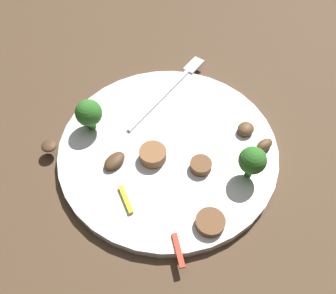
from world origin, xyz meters
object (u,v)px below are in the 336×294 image
mushroom_2 (49,146)px  mushroom_3 (246,129)px  plate (168,150)px  sausage_slice_2 (210,222)px  sausage_slice_1 (152,154)px  mushroom_1 (264,145)px  broccoli_floret_0 (252,161)px  pepper_strip_0 (178,250)px  broccoli_floret_1 (89,113)px  pepper_strip_1 (126,199)px  sausage_slice_0 (201,165)px  fork (172,87)px  mushroom_0 (114,161)px

mushroom_2 → mushroom_3: (0.21, -0.16, 0.00)m
plate → sausage_slice_2: bearing=-108.1°
plate → sausage_slice_1: 0.03m
mushroom_1 → broccoli_floret_0: bearing=-163.7°
broccoli_floret_0 → pepper_strip_0: 0.14m
mushroom_3 → mushroom_1: bearing=-93.6°
broccoli_floret_1 → pepper_strip_0: bearing=-98.4°
plate → mushroom_2: bearing=138.4°
broccoli_floret_0 → mushroom_1: size_ratio=1.98×
pepper_strip_1 → sausage_slice_0: bearing=-15.2°
sausage_slice_2 → mushroom_1: 0.13m
fork → mushroom_2: mushroom_2 is taller
mushroom_0 → mushroom_1: bearing=-34.8°
fork → sausage_slice_2: sausage_slice_2 is taller
sausage_slice_2 → pepper_strip_0: bearing=178.6°
sausage_slice_2 → pepper_strip_1: (-0.05, 0.09, -0.00)m
sausage_slice_1 → pepper_strip_0: 0.13m
plate → sausage_slice_2: sausage_slice_2 is taller
plate → broccoli_floret_1: bearing=120.3°
sausage_slice_0 → fork: bearing=61.9°
broccoli_floret_0 → mushroom_1: 0.06m
sausage_slice_1 → pepper_strip_0: bearing=-117.7°
broccoli_floret_0 → mushroom_1: (0.05, 0.01, -0.03)m
mushroom_1 → broccoli_floret_1: bearing=129.5°
mushroom_0 → plate: bearing=-21.3°
broccoli_floret_0 → mushroom_0: bearing=132.2°
sausage_slice_2 → mushroom_0: 0.14m
broccoli_floret_1 → sausage_slice_2: bearing=-85.1°
broccoli_floret_0 → sausage_slice_2: (-0.08, -0.01, -0.03)m
sausage_slice_1 → sausage_slice_2: (-0.01, -0.12, -0.00)m
mushroom_3 → mushroom_0: bearing=154.5°
fork → broccoli_floret_1: 0.14m
mushroom_3 → pepper_strip_1: 0.19m
plate → mushroom_3: 0.11m
sausage_slice_0 → mushroom_1: size_ratio=1.09×
fork → sausage_slice_2: size_ratio=5.12×
broccoli_floret_0 → sausage_slice_0: size_ratio=1.81×
broccoli_floret_1 → sausage_slice_1: (0.03, -0.09, -0.02)m
sausage_slice_1 → plate: bearing=-1.5°
mushroom_2 → broccoli_floret_1: bearing=-8.5°
fork → pepper_strip_0: size_ratio=4.47×
sausage_slice_1 → sausage_slice_2: 0.12m
mushroom_1 → mushroom_2: (-0.21, 0.19, -0.00)m
plate → pepper_strip_0: pepper_strip_0 is taller
mushroom_1 → mushroom_2: mushroom_1 is taller
mushroom_0 → broccoli_floret_1: bearing=79.4°
broccoli_floret_0 → mushroom_0: 0.17m
broccoli_floret_0 → mushroom_3: bearing=44.3°
fork → pepper_strip_0: same height
plate → fork: fork is taller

